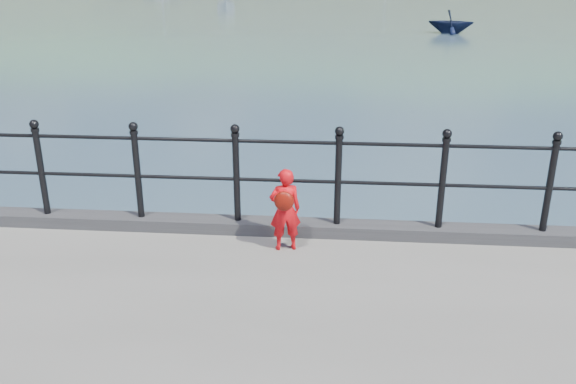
{
  "coord_description": "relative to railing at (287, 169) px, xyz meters",
  "views": [
    {
      "loc": [
        0.59,
        -6.86,
        4.14
      ],
      "look_at": [
        0.02,
        -0.2,
        1.55
      ],
      "focal_mm": 38.0,
      "sensor_mm": 36.0,
      "label": 1
    }
  ],
  "objects": [
    {
      "name": "far_shore",
      "position": [
        38.34,
        239.56,
        -24.39
      ],
      "size": [
        830.0,
        200.0,
        156.0
      ],
      "color": "#333A21",
      "rests_on": "ground"
    },
    {
      "name": "launch_navy",
      "position": [
        6.79,
        29.82,
        -1.17
      ],
      "size": [
        2.77,
        2.49,
        1.3
      ],
      "primitive_type": "imported",
      "rotation": [
        0.0,
        0.0,
        1.42
      ],
      "color": "black",
      "rests_on": "ground"
    },
    {
      "name": "kerb",
      "position": [
        -0.0,
        -0.0,
        -0.75
      ],
      "size": [
        60.0,
        0.3,
        0.15
      ],
      "primitive_type": "cube",
      "color": "#28282B",
      "rests_on": "quay"
    },
    {
      "name": "child",
      "position": [
        0.02,
        -0.44,
        -0.33
      ],
      "size": [
        0.4,
        0.34,
        0.97
      ],
      "rotation": [
        0.0,
        0.0,
        3.39
      ],
      "color": "red",
      "rests_on": "quay"
    },
    {
      "name": "railing",
      "position": [
        0.0,
        0.0,
        0.0
      ],
      "size": [
        18.11,
        0.11,
        1.2
      ],
      "color": "black",
      "rests_on": "kerb"
    },
    {
      "name": "ground",
      "position": [
        -0.0,
        0.15,
        -1.82
      ],
      "size": [
        600.0,
        600.0,
        0.0
      ],
      "primitive_type": "plane",
      "color": "#2D4251",
      "rests_on": "ground"
    }
  ]
}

